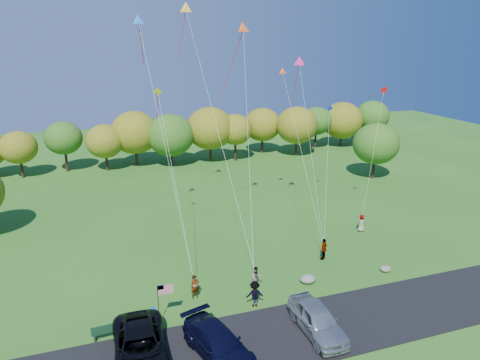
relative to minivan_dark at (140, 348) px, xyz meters
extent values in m
plane|color=#25601B|center=(9.33, 3.50, -0.96)|extent=(140.00, 140.00, 0.00)
cube|color=black|center=(9.33, -0.50, -0.93)|extent=(44.00, 6.00, 0.06)
cylinder|color=#372314|center=(-10.52, 39.79, 0.21)|extent=(0.36, 0.36, 2.33)
ellipsoid|color=#396118|center=(-10.52, 39.79, 3.64)|extent=(6.99, 6.99, 6.29)
cylinder|color=#372314|center=(-5.16, 40.24, 0.30)|extent=(0.36, 0.36, 2.52)
ellipsoid|color=#285F19|center=(-5.16, 40.24, 3.24)|extent=(5.17, 5.17, 4.65)
cylinder|color=#372314|center=(-0.91, 39.90, 0.42)|extent=(0.36, 0.36, 2.77)
ellipsoid|color=#396118|center=(-0.91, 39.90, 4.12)|extent=(7.13, 7.13, 6.42)
cylinder|color=#372314|center=(4.34, 42.17, 0.23)|extent=(0.36, 0.36, 2.37)
ellipsoid|color=#285F19|center=(4.34, 42.17, 3.15)|extent=(5.35, 5.35, 4.82)
cylinder|color=#372314|center=(9.72, 42.09, 0.50)|extent=(0.36, 0.36, 2.92)
ellipsoid|color=#396118|center=(9.72, 42.09, 3.53)|extent=(4.83, 4.83, 4.35)
cylinder|color=#372314|center=(13.66, 41.29, 0.21)|extent=(0.36, 0.36, 2.33)
ellipsoid|color=#285F19|center=(13.66, 41.29, 3.47)|extent=(6.44, 6.44, 5.80)
cylinder|color=#372314|center=(19.91, 41.65, 0.25)|extent=(0.36, 0.36, 2.43)
ellipsoid|color=#396118|center=(19.91, 41.65, 3.54)|extent=(6.38, 6.38, 5.75)
cylinder|color=#372314|center=(23.84, 43.05, 0.61)|extent=(0.36, 0.36, 3.13)
ellipsoid|color=#285F19|center=(23.84, 43.05, 3.81)|extent=(5.05, 5.05, 4.54)
cylinder|color=#372314|center=(29.63, 40.01, 0.27)|extent=(0.36, 0.36, 2.46)
ellipsoid|color=#285F19|center=(29.63, 40.01, 3.09)|extent=(4.87, 4.87, 4.39)
cylinder|color=#372314|center=(33.80, 42.37, 0.59)|extent=(0.36, 0.36, 3.10)
ellipsoid|color=#285F19|center=(33.80, 42.37, 4.29)|extent=(6.60, 6.60, 5.94)
cylinder|color=#372314|center=(40.01, 41.87, 0.32)|extent=(0.36, 0.36, 2.55)
ellipsoid|color=#285F19|center=(40.01, 41.87, 3.39)|extent=(5.54, 5.54, 4.99)
cylinder|color=#372314|center=(44.09, 39.78, 0.37)|extent=(0.36, 0.36, 2.65)
ellipsoid|color=#285F19|center=(44.09, 39.78, 3.56)|extent=(5.75, 5.75, 5.18)
cylinder|color=#372314|center=(33.33, 25.50, 0.44)|extent=(0.36, 0.36, 2.80)
ellipsoid|color=#285F19|center=(33.33, 25.50, 3.79)|extent=(6.00, 6.00, 5.40)
imported|color=black|center=(0.00, 0.00, 0.00)|extent=(3.23, 6.58, 1.80)
imported|color=black|center=(4.34, -0.96, -0.07)|extent=(3.87, 6.13, 1.66)
imported|color=#AAAEB5|center=(10.79, -0.88, -0.01)|extent=(2.20, 5.28, 1.79)
imported|color=#4C4C59|center=(4.37, 5.36, -0.07)|extent=(0.74, 0.58, 1.78)
imported|color=#4C4C59|center=(8.99, 5.20, -0.10)|extent=(0.85, 0.68, 1.71)
imported|color=#4C4C59|center=(8.07, 3.07, -0.01)|extent=(1.31, 0.88, 1.89)
imported|color=#4C4C59|center=(15.91, 7.55, -0.02)|extent=(1.15, 1.04, 1.88)
imported|color=#4C4C59|center=(22.10, 11.33, -0.10)|extent=(0.99, 0.84, 1.72)
cube|color=#143820|center=(-1.71, 2.80, -0.51)|extent=(1.95, 0.25, 0.06)
cube|color=#143820|center=(-1.71, 2.61, -0.18)|extent=(1.95, 0.18, 0.59)
cube|color=#143820|center=(-2.52, 2.80, -0.73)|extent=(0.12, 0.49, 0.45)
cube|color=#143820|center=(-0.90, 2.80, -0.73)|extent=(0.12, 0.49, 0.45)
cylinder|color=#0B4EA8|center=(1.17, 3.62, -0.55)|extent=(0.55, 0.55, 0.82)
cylinder|color=black|center=(1.52, 3.21, 0.45)|extent=(0.05, 0.05, 2.81)
cube|color=red|center=(2.02, 3.21, 1.46)|extent=(1.01, 0.67, 0.02)
cube|color=navy|center=(1.72, 3.22, 1.66)|extent=(0.40, 0.02, 0.31)
ellipsoid|color=#9B9588|center=(12.97, 4.61, -0.65)|extent=(1.23, 0.96, 0.61)
ellipsoid|color=gray|center=(19.64, 4.15, -0.73)|extent=(0.90, 0.75, 0.47)
cone|color=#F1591A|center=(10.99, 14.19, 17.60)|extent=(1.22, 0.68, 1.07)
cone|color=blue|center=(2.59, 14.14, 18.07)|extent=(1.03, 0.55, 0.91)
cone|color=#E6470F|center=(16.26, 17.86, 13.82)|extent=(0.87, 0.54, 0.74)
cone|color=#E00F6A|center=(16.53, 14.92, 14.81)|extent=(1.24, 0.96, 1.00)
cube|color=red|center=(24.14, 12.69, 12.33)|extent=(0.70, 0.25, 0.71)
cube|color=#C7E112|center=(3.64, 13.50, 12.81)|extent=(0.67, 0.27, 0.65)
cone|color=#EEA414|center=(7.46, 19.94, 19.40)|extent=(1.30, 0.74, 1.18)
cube|color=blue|center=(21.99, 18.49, 9.92)|extent=(0.74, 0.28, 0.70)
camera|label=1|loc=(-0.98, -20.89, 16.54)|focal=32.00mm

